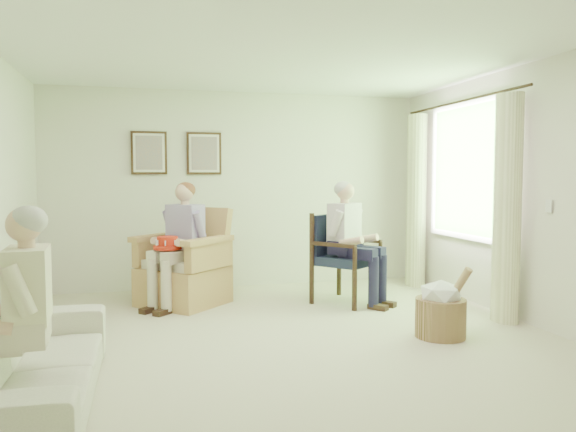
% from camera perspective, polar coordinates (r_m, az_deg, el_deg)
% --- Properties ---
extents(floor, '(5.50, 5.50, 0.00)m').
position_cam_1_polar(floor, '(5.07, 0.06, -12.89)').
color(floor, beige).
rests_on(floor, ground).
extents(back_wall, '(5.00, 0.04, 2.60)m').
position_cam_1_polar(back_wall, '(7.55, -5.11, 2.66)').
color(back_wall, silver).
rests_on(back_wall, ground).
extents(front_wall, '(5.00, 0.04, 2.60)m').
position_cam_1_polar(front_wall, '(2.30, 17.26, -0.52)').
color(front_wall, silver).
rests_on(front_wall, ground).
extents(right_wall, '(0.04, 5.50, 2.60)m').
position_cam_1_polar(right_wall, '(5.99, 23.95, 1.99)').
color(right_wall, silver).
rests_on(right_wall, ground).
extents(ceiling, '(5.00, 5.50, 0.02)m').
position_cam_1_polar(ceiling, '(4.98, 0.06, 17.06)').
color(ceiling, white).
rests_on(ceiling, back_wall).
extents(window, '(0.13, 2.50, 1.63)m').
position_cam_1_polar(window, '(6.95, 17.64, 4.73)').
color(window, '#2D6B23').
rests_on(window, right_wall).
extents(curtain_left, '(0.34, 0.34, 2.30)m').
position_cam_1_polar(curtain_left, '(6.07, 21.36, 0.66)').
color(curtain_left, beige).
rests_on(curtain_left, ground).
extents(curtain_right, '(0.34, 0.34, 2.30)m').
position_cam_1_polar(curtain_right, '(7.74, 12.89, 1.50)').
color(curtain_right, beige).
rests_on(curtain_right, ground).
extents(framed_print_left, '(0.45, 0.05, 0.55)m').
position_cam_1_polar(framed_print_left, '(7.42, -13.94, 6.25)').
color(framed_print_left, '#382114').
rests_on(framed_print_left, back_wall).
extents(framed_print_right, '(0.45, 0.05, 0.55)m').
position_cam_1_polar(framed_print_right, '(7.46, -8.52, 6.31)').
color(framed_print_right, '#382114').
rests_on(framed_print_right, back_wall).
extents(wicker_armchair, '(0.87, 0.86, 1.11)m').
position_cam_1_polar(wicker_armchair, '(6.66, -10.61, -5.76)').
color(wicker_armchair, tan).
rests_on(wicker_armchair, ground).
extents(wood_armchair, '(0.67, 0.63, 1.03)m').
position_cam_1_polar(wood_armchair, '(6.70, 5.69, -3.84)').
color(wood_armchair, black).
rests_on(wood_armchair, ground).
extents(sofa, '(2.10, 0.82, 0.61)m').
position_cam_1_polar(sofa, '(4.01, -25.06, -13.29)').
color(sofa, beige).
rests_on(sofa, ground).
extents(person_wicker, '(0.40, 0.63, 1.39)m').
position_cam_1_polar(person_wicker, '(6.45, -10.58, -1.91)').
color(person_wicker, beige).
rests_on(person_wicker, ground).
extents(person_dark, '(0.40, 0.63, 1.40)m').
position_cam_1_polar(person_dark, '(6.51, 6.21, -1.74)').
color(person_dark, '#1B1937').
rests_on(person_dark, ground).
extents(person_sofa, '(0.42, 0.63, 1.27)m').
position_cam_1_polar(person_sofa, '(3.79, -25.62, -7.80)').
color(person_sofa, beige).
rests_on(person_sofa, ground).
extents(red_hat, '(0.31, 0.31, 0.14)m').
position_cam_1_polar(red_hat, '(6.32, -12.14, -2.79)').
color(red_hat, red).
rests_on(red_hat, person_wicker).
extents(hatbox, '(0.54, 0.54, 0.68)m').
position_cam_1_polar(hatbox, '(5.41, 15.27, -9.08)').
color(hatbox, tan).
rests_on(hatbox, ground).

